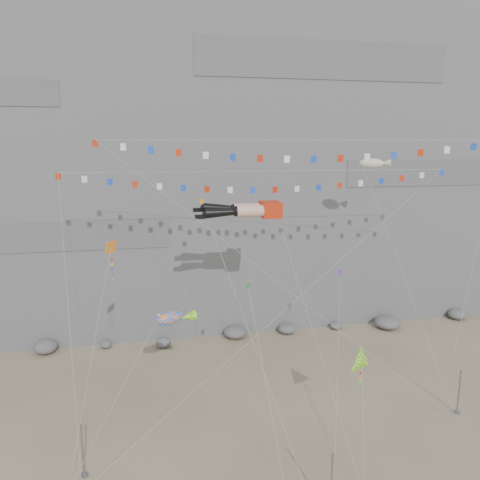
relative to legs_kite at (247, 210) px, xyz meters
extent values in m
plane|color=#9D8B6C|center=(1.04, -6.52, -15.79)|extent=(120.00, 120.00, 0.00)
cube|color=slate|center=(1.04, 25.48, 9.21)|extent=(80.00, 28.00, 50.00)
cylinder|color=slate|center=(-12.90, -9.58, -13.94)|extent=(0.12, 0.12, 3.70)
cylinder|color=slate|center=(15.53, -7.99, -13.93)|extent=(0.12, 0.12, 3.72)
cube|color=red|center=(2.01, -0.02, 0.01)|extent=(1.63, 2.21, 1.30)
cylinder|color=#D89F86|center=(0.11, -0.64, 0.01)|extent=(2.21, 0.99, 0.96)
sphere|color=black|center=(-0.99, -0.62, 0.01)|extent=(0.88, 0.88, 0.88)
cone|color=black|center=(-2.28, -0.60, -0.06)|extent=(2.63, 0.83, 0.89)
cube|color=black|center=(-4.03, -0.58, -0.36)|extent=(0.85, 0.39, 0.32)
cylinder|color=#D89F86|center=(0.13, 0.66, 0.01)|extent=(2.21, 0.99, 0.96)
sphere|color=black|center=(-0.97, 0.68, 0.01)|extent=(0.88, 0.88, 0.88)
cone|color=black|center=(-2.27, 0.69, 0.14)|extent=(2.65, 0.84, 0.96)
cube|color=black|center=(-4.01, 0.72, 0.04)|extent=(0.85, 0.39, 0.32)
cylinder|color=gray|center=(3.01, -7.59, -7.86)|extent=(0.03, 0.03, 21.95)
cylinder|color=gray|center=(-5.37, -4.19, -6.33)|extent=(0.03, 0.03, 27.74)
cylinder|color=gray|center=(9.14, -4.91, -5.01)|extent=(0.03, 0.03, 24.54)
cube|color=slate|center=(14.55, -7.41, -15.74)|extent=(0.16, 0.16, 0.10)
cylinder|color=gray|center=(-12.26, -7.60, -8.72)|extent=(0.03, 0.03, 15.47)
cylinder|color=gray|center=(-10.28, -7.68, -11.54)|extent=(0.03, 0.03, 12.70)
cylinder|color=gray|center=(4.93, -12.69, -12.61)|extent=(0.03, 0.03, 8.58)
cylinder|color=gray|center=(13.76, -2.87, -6.05)|extent=(0.03, 0.03, 23.50)
cube|color=slate|center=(14.59, -9.47, -15.74)|extent=(0.16, 0.16, 0.10)
cylinder|color=gray|center=(-1.34, -5.49, -7.61)|extent=(0.03, 0.03, 23.18)
cylinder|color=gray|center=(6.24, -5.44, -10.83)|extent=(0.03, 0.03, 15.79)
cube|color=slate|center=(3.80, -11.13, -15.74)|extent=(0.16, 0.16, 0.10)
cylinder|color=gray|center=(-0.78, -9.41, -10.40)|extent=(0.03, 0.03, 13.92)
camera|label=1|loc=(-8.40, -37.79, 5.22)|focal=35.00mm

